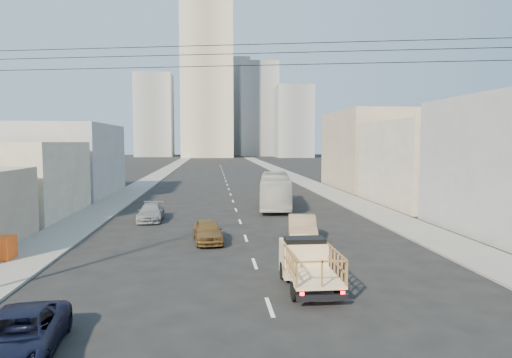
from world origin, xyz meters
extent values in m
plane|color=black|center=(0.00, 0.00, 0.00)|extent=(420.00, 420.00, 0.00)
cube|color=slate|center=(-11.75, 70.00, 0.06)|extent=(3.50, 180.00, 0.12)
cube|color=slate|center=(11.75, 70.00, 0.06)|extent=(3.50, 180.00, 0.12)
cube|color=silver|center=(0.00, 2.00, 0.01)|extent=(0.15, 2.00, 0.01)
cube|color=silver|center=(0.00, 8.00, 0.01)|extent=(0.15, 2.00, 0.01)
cube|color=silver|center=(0.00, 14.00, 0.01)|extent=(0.15, 2.00, 0.01)
cube|color=silver|center=(0.00, 20.00, 0.01)|extent=(0.15, 2.00, 0.01)
cube|color=silver|center=(0.00, 26.00, 0.01)|extent=(0.15, 2.00, 0.01)
cube|color=silver|center=(0.00, 32.00, 0.01)|extent=(0.15, 2.00, 0.01)
cube|color=silver|center=(0.00, 38.00, 0.01)|extent=(0.15, 2.00, 0.01)
cube|color=silver|center=(0.00, 44.00, 0.01)|extent=(0.15, 2.00, 0.01)
cube|color=silver|center=(0.00, 50.00, 0.01)|extent=(0.15, 2.00, 0.01)
cube|color=silver|center=(0.00, 56.00, 0.01)|extent=(0.15, 2.00, 0.01)
cube|color=silver|center=(0.00, 62.00, 0.01)|extent=(0.15, 2.00, 0.01)
cube|color=silver|center=(0.00, 68.00, 0.01)|extent=(0.15, 2.00, 0.01)
cube|color=silver|center=(0.00, 74.00, 0.01)|extent=(0.15, 2.00, 0.01)
cube|color=silver|center=(0.00, 80.00, 0.01)|extent=(0.15, 2.00, 0.01)
cube|color=silver|center=(0.00, 86.00, 0.01)|extent=(0.15, 2.00, 0.01)
cube|color=silver|center=(0.00, 92.00, 0.01)|extent=(0.15, 2.00, 0.01)
cube|color=silver|center=(0.00, 98.00, 0.01)|extent=(0.15, 2.00, 0.01)
cube|color=silver|center=(0.00, 104.00, 0.01)|extent=(0.15, 2.00, 0.01)
cube|color=beige|center=(1.88, 3.25, 0.70)|extent=(1.90, 3.00, 0.12)
cube|color=beige|center=(1.88, 5.25, 0.95)|extent=(1.90, 1.60, 1.50)
cube|color=black|center=(1.88, 5.00, 1.55)|extent=(1.70, 0.90, 0.70)
cube|color=#2D2D33|center=(1.88, 1.70, 0.40)|extent=(1.90, 0.12, 0.22)
cube|color=#FF0C0C|center=(1.13, 1.70, 0.55)|extent=(0.15, 0.05, 0.12)
cube|color=#FF0C0C|center=(2.63, 1.70, 0.55)|extent=(0.15, 0.05, 0.12)
cylinder|color=black|center=(1.03, 5.35, 0.38)|extent=(0.25, 0.76, 0.76)
cylinder|color=black|center=(2.73, 5.35, 0.38)|extent=(0.25, 0.76, 0.76)
cylinder|color=black|center=(1.03, 2.55, 0.38)|extent=(0.25, 0.76, 0.76)
cylinder|color=black|center=(2.73, 2.55, 0.38)|extent=(0.25, 0.76, 0.76)
imported|color=black|center=(-7.44, -1.23, 0.63)|extent=(2.54, 4.75, 1.27)
imported|color=#B8B8B4|center=(3.71, 27.44, 1.55)|extent=(3.98, 11.38, 3.10)
imported|color=brown|center=(-2.35, 13.06, 0.69)|extent=(2.03, 4.18, 1.38)
imported|color=#907254|center=(3.37, 12.96, 0.77)|extent=(2.29, 4.86, 1.54)
imported|color=gray|center=(-6.76, 21.08, 0.64)|extent=(1.89, 4.47, 1.29)
cylinder|color=black|center=(0.00, 1.50, 9.30)|extent=(23.01, 5.02, 0.02)
cylinder|color=black|center=(0.00, 1.50, 9.00)|extent=(23.01, 5.02, 0.02)
cylinder|color=black|center=(0.00, 1.50, 8.60)|extent=(23.01, 5.02, 0.02)
cube|color=#AEA18C|center=(19.50, 28.00, 4.00)|extent=(11.00, 14.00, 8.00)
cube|color=gray|center=(20.00, 44.00, 5.00)|extent=(12.00, 16.00, 10.00)
cube|color=gray|center=(-19.50, 39.00, 4.00)|extent=(12.00, 16.00, 8.00)
cube|color=tan|center=(-4.00, 170.00, 30.00)|extent=(20.00, 20.00, 60.00)
cube|color=gray|center=(18.00, 185.00, 20.00)|extent=(16.00, 16.00, 40.00)
cube|color=gray|center=(-26.00, 180.00, 17.00)|extent=(15.00, 15.00, 34.00)
cube|color=gray|center=(6.00, 200.00, 22.00)|extent=(18.00, 18.00, 44.00)
cube|color=gray|center=(30.00, 165.00, 14.00)|extent=(14.00, 14.00, 28.00)
camera|label=1|loc=(-2.04, -14.04, 6.00)|focal=32.00mm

